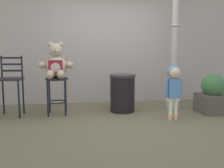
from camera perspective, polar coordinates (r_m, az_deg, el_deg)
The scene contains 9 objects.
ground_plane at distance 4.21m, azimuth 2.37°, elevation -9.07°, with size 24.00×24.00×0.00m, color brown.
building_wall at distance 6.01m, azimuth -1.13°, elevation 14.57°, with size 7.81×0.30×3.89m, color #A59997.
bar_stool_with_teddy at distance 4.77m, azimuth -12.80°, elevation -0.91°, with size 0.42×0.42×0.72m.
teddy_bear at distance 4.70m, azimuth -12.98°, elevation 4.42°, with size 0.64×0.57×0.68m.
child_walking at distance 4.39m, azimuth 14.30°, elevation 0.72°, with size 0.31×0.24×0.97m.
trash_bin at distance 4.93m, azimuth 2.46°, elevation -2.10°, with size 0.52×0.52×0.76m.
lamppost at distance 5.34m, azimuth 14.43°, elevation 7.41°, with size 0.32×0.32×3.03m.
bar_chair_empty at distance 4.92m, azimuth -22.73°, elevation 0.53°, with size 0.44×0.44×1.13m.
planter_with_shrub at distance 5.22m, azimuth 22.55°, elevation -2.41°, with size 0.54×0.54×0.78m.
Camera 1 is at (-0.76, -3.97, 1.19)m, focal length 39.01 mm.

